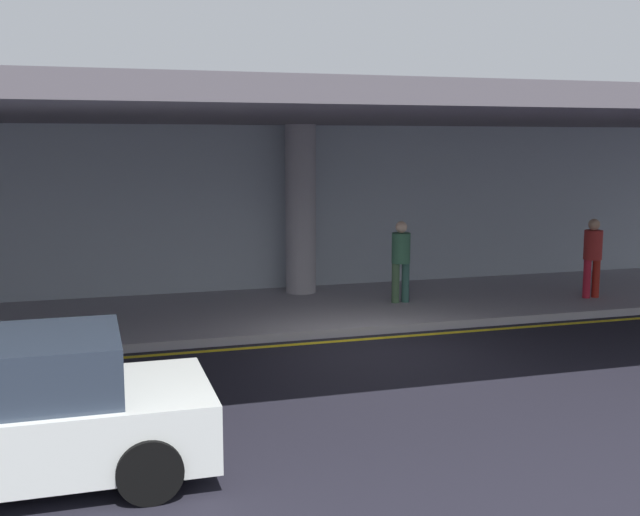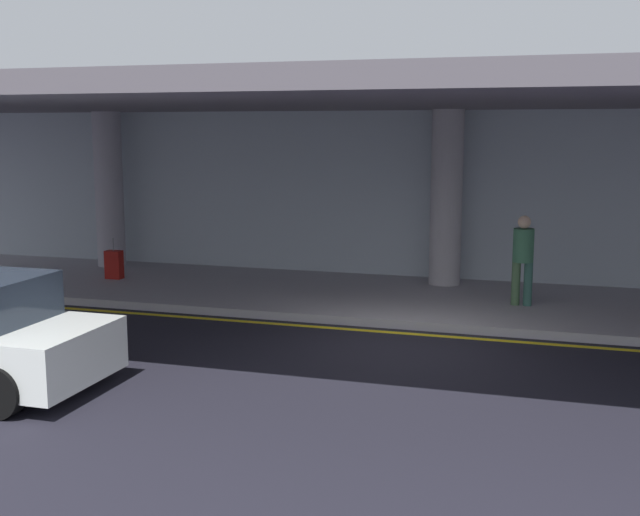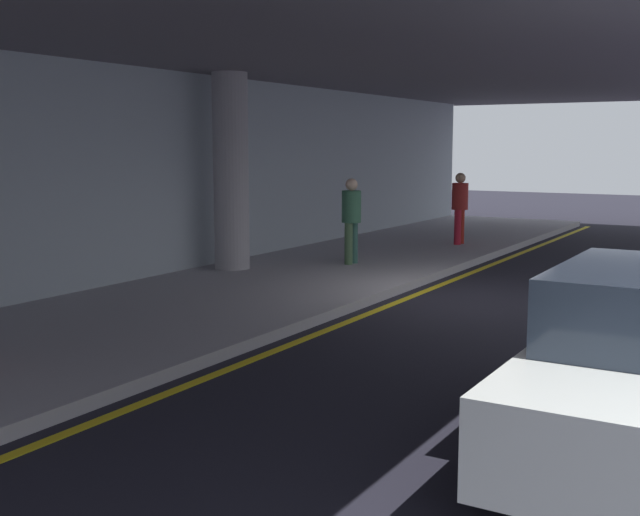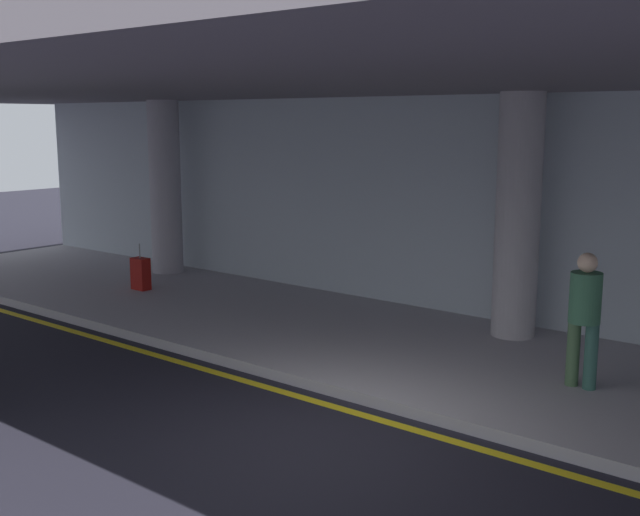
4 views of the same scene
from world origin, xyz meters
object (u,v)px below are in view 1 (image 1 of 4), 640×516
(support_column_left_mid, at_px, (301,210))
(person_waiting_for_ride, at_px, (593,253))
(car_white, at_px, (6,415))
(traveler_with_luggage, at_px, (401,256))

(support_column_left_mid, relative_size, person_waiting_for_ride, 2.17)
(car_white, bearing_deg, traveler_with_luggage, -140.77)
(car_white, height_order, traveler_with_luggage, traveler_with_luggage)
(car_white, relative_size, traveler_with_luggage, 2.44)
(support_column_left_mid, relative_size, car_white, 0.89)
(person_waiting_for_ride, bearing_deg, support_column_left_mid, -50.97)
(car_white, bearing_deg, person_waiting_for_ride, -156.07)
(car_white, xyz_separation_m, traveler_with_luggage, (6.98, 6.56, 0.40))
(car_white, relative_size, person_waiting_for_ride, 2.44)
(car_white, height_order, person_waiting_for_ride, person_waiting_for_ride)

